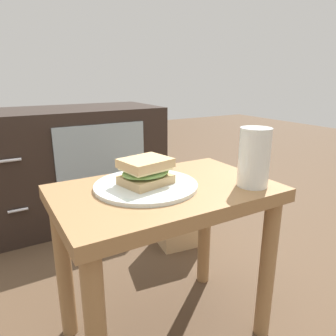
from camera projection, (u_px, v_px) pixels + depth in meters
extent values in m
plane|color=#4C3826|center=(166.00, 331.00, 0.93)|extent=(8.00, 8.00, 0.00)
cube|color=olive|center=(165.00, 193.00, 0.81)|extent=(0.56, 0.36, 0.04)
cylinder|color=olive|center=(267.00, 270.00, 0.87)|extent=(0.04, 0.04, 0.43)
cylinder|color=olive|center=(64.00, 270.00, 0.87)|extent=(0.04, 0.04, 0.43)
cylinder|color=olive|center=(205.00, 228.00, 1.11)|extent=(0.04, 0.04, 0.43)
cube|color=black|center=(66.00, 165.00, 1.61)|extent=(0.96, 0.44, 0.58)
cube|color=#8C9EA8|center=(103.00, 171.00, 1.48)|extent=(0.43, 0.01, 0.44)
cylinder|color=silver|center=(11.00, 160.00, 1.26)|extent=(0.08, 0.01, 0.01)
cylinder|color=silver|center=(18.00, 210.00, 1.33)|extent=(0.08, 0.01, 0.01)
cylinder|color=silver|center=(146.00, 185.00, 0.80)|extent=(0.27, 0.27, 0.01)
cube|color=tan|center=(146.00, 180.00, 0.80)|extent=(0.14, 0.12, 0.02)
ellipsoid|color=#729E4C|center=(146.00, 172.00, 0.79)|extent=(0.15, 0.13, 0.02)
cube|color=beige|center=(146.00, 168.00, 0.79)|extent=(0.12, 0.11, 0.01)
cube|color=tan|center=(146.00, 163.00, 0.78)|extent=(0.13, 0.12, 0.02)
cylinder|color=silver|center=(254.00, 157.00, 0.79)|extent=(0.08, 0.08, 0.15)
cylinder|color=orange|center=(254.00, 164.00, 0.80)|extent=(0.07, 0.07, 0.11)
cylinder|color=white|center=(256.00, 140.00, 0.78)|extent=(0.07, 0.07, 0.01)
cube|color=tan|center=(179.00, 212.00, 1.39)|extent=(0.21, 0.17, 0.31)
cube|color=tan|center=(180.00, 177.00, 1.34)|extent=(0.19, 0.15, 0.03)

